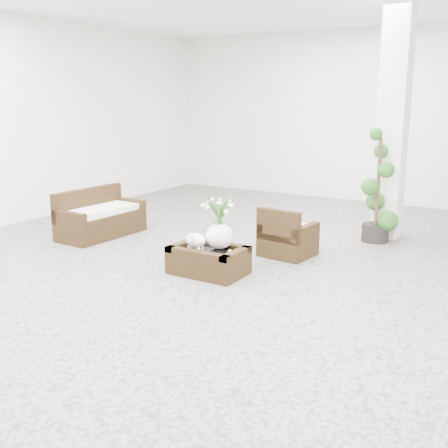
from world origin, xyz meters
The scene contains 9 objects.
ground centered at (0.00, 0.00, 0.00)m, with size 11.00×11.00×0.00m, color gray.
column centered at (1.20, 2.80, 1.75)m, with size 0.40×0.40×3.50m, color white.
coffee_table centered at (-0.14, -0.24, 0.16)m, with size 0.90×0.60×0.31m, color #31200E.
sheep_figurine centered at (-0.26, -0.34, 0.42)m, with size 0.28×0.23×0.21m, color white.
planter_narcissus centered at (-0.04, -0.14, 0.71)m, with size 0.44×0.44×0.80m, color white, non-canonical shape.
tealight centered at (0.16, -0.22, 0.33)m, with size 0.04×0.04×0.03m, color white.
armchair centered at (0.36, 1.00, 0.34)m, with size 0.64×0.62×0.69m, color #31200E.
loveseat centered at (-2.60, 0.44, 0.37)m, with size 1.38×0.66×0.73m, color #31200E.
topiary centered at (1.15, 2.39, 0.83)m, with size 0.44×0.44×1.67m, color #204A17, non-canonical shape.
Camera 1 is at (3.42, -5.61, 2.14)m, focal length 43.61 mm.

